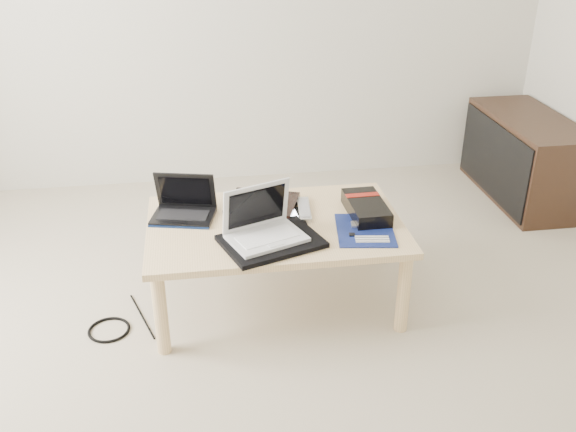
{
  "coord_description": "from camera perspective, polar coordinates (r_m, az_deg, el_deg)",
  "views": [
    {
      "loc": [
        -0.17,
        -1.89,
        1.69
      ],
      "look_at": [
        0.2,
        0.55,
        0.43
      ],
      "focal_mm": 40.0,
      "sensor_mm": 36.0,
      "label": 1
    }
  ],
  "objects": [
    {
      "name": "ground",
      "position": [
        2.54,
        -2.68,
        -14.67
      ],
      "size": [
        4.0,
        4.0,
        0.0
      ],
      "primitive_type": "plane",
      "color": "#AA9E8A",
      "rests_on": "ground"
    },
    {
      "name": "coffee_table",
      "position": [
        2.8,
        -1.15,
        -1.49
      ],
      "size": [
        1.1,
        0.7,
        0.4
      ],
      "color": "#E7C18B",
      "rests_on": "ground"
    },
    {
      "name": "media_cabinet",
      "position": [
        4.12,
        20.25,
        4.88
      ],
      "size": [
        0.41,
        0.9,
        0.5
      ],
      "color": "#352016",
      "rests_on": "ground"
    },
    {
      "name": "book",
      "position": [
        2.91,
        -2.29,
        1.06
      ],
      "size": [
        0.37,
        0.34,
        0.03
      ],
      "color": "black",
      "rests_on": "coffee_table"
    },
    {
      "name": "netbook",
      "position": [
        2.85,
        -9.23,
        0.73
      ],
      "size": [
        0.3,
        0.25,
        0.19
      ],
      "color": "black",
      "rests_on": "coffee_table"
    },
    {
      "name": "tablet",
      "position": [
        2.8,
        -0.96,
        -0.26
      ],
      "size": [
        0.24,
        0.19,
        0.01
      ],
      "color": "black",
      "rests_on": "coffee_table"
    },
    {
      "name": "remote",
      "position": [
        2.87,
        1.45,
        0.6
      ],
      "size": [
        0.08,
        0.23,
        0.02
      ],
      "color": "#BBBBC0",
      "rests_on": "coffee_table"
    },
    {
      "name": "neoprene_sleeve",
      "position": [
        2.61,
        -1.49,
        -2.27
      ],
      "size": [
        0.46,
        0.39,
        0.02
      ],
      "primitive_type": "cube",
      "rotation": [
        0.0,
        0.0,
        0.34
      ],
      "color": "black",
      "rests_on": "coffee_table"
    },
    {
      "name": "white_laptop",
      "position": [
        2.61,
        -2.21,
        -0.97
      ],
      "size": [
        0.35,
        0.3,
        0.21
      ],
      "color": "silver",
      "rests_on": "neoprene_sleeve"
    },
    {
      "name": "motherboard",
      "position": [
        2.73,
        6.89,
        -1.24
      ],
      "size": [
        0.28,
        0.33,
        0.01
      ],
      "color": "#0B0F4A",
      "rests_on": "coffee_table"
    },
    {
      "name": "gpu_box",
      "position": [
        2.85,
        6.95,
        0.72
      ],
      "size": [
        0.16,
        0.31,
        0.07
      ],
      "color": "black",
      "rests_on": "coffee_table"
    },
    {
      "name": "cable_coil",
      "position": [
        2.76,
        -4.1,
        -0.73
      ],
      "size": [
        0.12,
        0.12,
        0.01
      ],
      "primitive_type": "torus",
      "rotation": [
        0.0,
        0.0,
        0.38
      ],
      "color": "black",
      "rests_on": "coffee_table"
    },
    {
      "name": "floor_cable_coil",
      "position": [
        2.89,
        -15.62,
        -9.72
      ],
      "size": [
        0.2,
        0.2,
        0.01
      ],
      "primitive_type": "torus",
      "rotation": [
        0.0,
        0.0,
        -0.1
      ],
      "color": "black",
      "rests_on": "ground"
    },
    {
      "name": "floor_cable_trail",
      "position": [
        2.94,
        -12.84,
        -8.67
      ],
      "size": [
        0.13,
        0.35,
        0.01
      ],
      "primitive_type": "cylinder",
      "rotation": [
        1.57,
        0.0,
        0.33
      ],
      "color": "black",
      "rests_on": "ground"
    }
  ]
}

